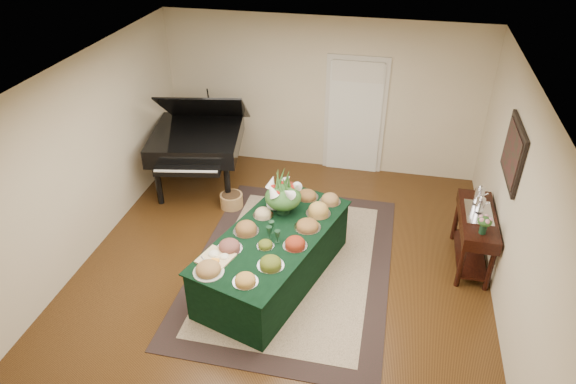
% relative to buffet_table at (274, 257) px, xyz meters
% --- Properties ---
extents(ground, '(6.00, 6.00, 0.00)m').
position_rel_buffet_table_xyz_m(ground, '(0.07, 0.24, -0.37)').
color(ground, black).
rests_on(ground, ground).
extents(area_rug, '(2.66, 3.72, 0.01)m').
position_rel_buffet_table_xyz_m(area_rug, '(0.18, 0.33, -0.37)').
color(area_rug, black).
rests_on(area_rug, ground).
extents(kitchen_doorway, '(1.05, 0.07, 2.10)m').
position_rel_buffet_table_xyz_m(kitchen_doorway, '(0.67, 3.21, 0.65)').
color(kitchen_doorway, beige).
rests_on(kitchen_doorway, ground).
extents(buffet_table, '(1.77, 2.60, 0.74)m').
position_rel_buffet_table_xyz_m(buffet_table, '(0.00, 0.00, 0.00)').
color(buffet_table, black).
rests_on(buffet_table, ground).
extents(food_platters, '(1.48, 2.28, 0.13)m').
position_rel_buffet_table_xyz_m(food_platters, '(0.02, 0.08, 0.42)').
color(food_platters, silver).
rests_on(food_platters, buffet_table).
extents(cutting_board, '(0.46, 0.46, 0.10)m').
position_rel_buffet_table_xyz_m(cutting_board, '(-0.55, -0.60, 0.40)').
color(cutting_board, tan).
rests_on(cutting_board, buffet_table).
extents(green_goblets, '(0.19, 0.25, 0.18)m').
position_rel_buffet_table_xyz_m(green_goblets, '(0.01, -0.07, 0.46)').
color(green_goblets, black).
rests_on(green_goblets, buffet_table).
extents(floral_centerpiece, '(0.51, 0.51, 0.51)m').
position_rel_buffet_table_xyz_m(floral_centerpiece, '(0.01, 0.52, 0.67)').
color(floral_centerpiece, black).
rests_on(floral_centerpiece, buffet_table).
extents(grand_piano, '(1.73, 1.93, 1.76)m').
position_rel_buffet_table_xyz_m(grand_piano, '(-1.81, 2.08, 0.51)').
color(grand_piano, black).
rests_on(grand_piano, ground).
extents(wicker_basket, '(0.37, 0.37, 0.23)m').
position_rel_buffet_table_xyz_m(wicker_basket, '(-1.09, 1.54, -0.26)').
color(wicker_basket, '#9C703F').
rests_on(wicker_basket, ground).
extents(mahogany_sideboard, '(0.45, 1.23, 0.81)m').
position_rel_buffet_table_xyz_m(mahogany_sideboard, '(2.56, 0.90, 0.25)').
color(mahogany_sideboard, black).
rests_on(mahogany_sideboard, ground).
extents(tea_service, '(0.34, 0.58, 0.30)m').
position_rel_buffet_table_xyz_m(tea_service, '(2.56, 1.04, 0.56)').
color(tea_service, silver).
rests_on(tea_service, mahogany_sideboard).
extents(pink_bouquet, '(0.20, 0.20, 0.26)m').
position_rel_buffet_table_xyz_m(pink_bouquet, '(2.56, 0.49, 0.61)').
color(pink_bouquet, black).
rests_on(pink_bouquet, mahogany_sideboard).
extents(wall_painting, '(0.05, 0.95, 0.75)m').
position_rel_buffet_table_xyz_m(wall_painting, '(2.78, 0.90, 1.38)').
color(wall_painting, black).
rests_on(wall_painting, ground).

